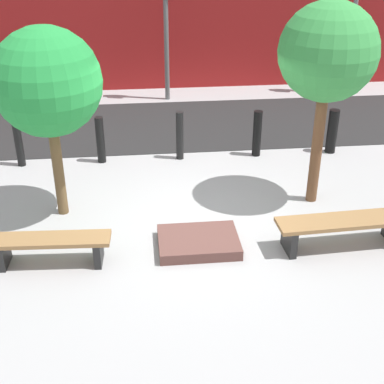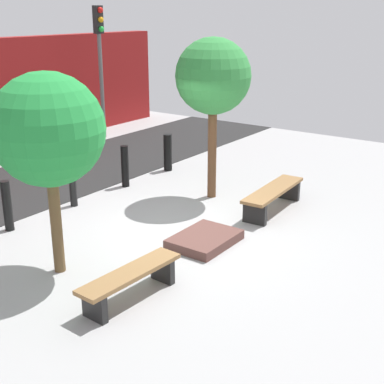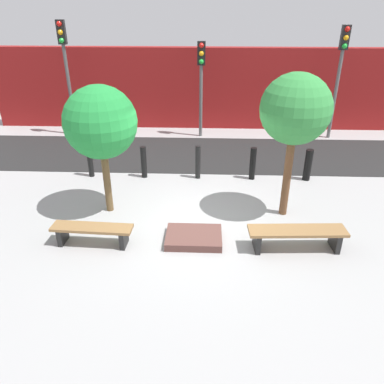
{
  "view_description": "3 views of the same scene",
  "coord_description": "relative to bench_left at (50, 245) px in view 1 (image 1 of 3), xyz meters",
  "views": [
    {
      "loc": [
        -0.78,
        -7.14,
        4.37
      ],
      "look_at": [
        -0.07,
        -0.38,
        0.79
      ],
      "focal_mm": 50.0,
      "sensor_mm": 36.0,
      "label": 1
    },
    {
      "loc": [
        -6.83,
        -5.24,
        3.76
      ],
      "look_at": [
        0.03,
        -0.34,
        0.86
      ],
      "focal_mm": 50.0,
      "sensor_mm": 36.0,
      "label": 2
    },
    {
      "loc": [
        0.23,
        -7.2,
        4.48
      ],
      "look_at": [
        -0.05,
        -0.32,
        0.99
      ],
      "focal_mm": 35.0,
      "sensor_mm": 36.0,
      "label": 3
    }
  ],
  "objects": [
    {
      "name": "building_facade",
      "position": [
        2.08,
        8.41,
        1.21
      ],
      "size": [
        16.2,
        0.5,
        3.03
      ],
      "primitive_type": "cube",
      "color": "maroon",
      "rests_on": "ground"
    },
    {
      "name": "tree_behind_left_bench",
      "position": [
        0.0,
        1.44,
        1.86
      ],
      "size": [
        1.61,
        1.61,
        2.98
      ],
      "color": "brown",
      "rests_on": "ground"
    },
    {
      "name": "bench_left",
      "position": [
        0.0,
        0.0,
        0.0
      ],
      "size": [
        1.68,
        0.47,
        0.42
      ],
      "rotation": [
        0.0,
        0.0,
        -0.05
      ],
      "color": "black",
      "rests_on": "ground"
    },
    {
      "name": "bollard_center",
      "position": [
        2.08,
        3.38,
        0.18
      ],
      "size": [
        0.14,
        0.14,
        0.97
      ],
      "primitive_type": "cylinder",
      "color": "black",
      "rests_on": "ground"
    },
    {
      "name": "ground_plane",
      "position": [
        2.08,
        0.82,
        -0.3
      ],
      "size": [
        18.0,
        18.0,
        0.0
      ],
      "primitive_type": "plane",
      "color": "#9C9C9C"
    },
    {
      "name": "bollard_far_left",
      "position": [
        -1.0,
        3.38,
        0.23
      ],
      "size": [
        0.15,
        0.15,
        1.08
      ],
      "primitive_type": "cylinder",
      "color": "black",
      "rests_on": "ground"
    },
    {
      "name": "planter_bed",
      "position": [
        2.08,
        0.2,
        -0.22
      ],
      "size": [
        1.17,
        0.86,
        0.16
      ],
      "primitive_type": "cube",
      "color": "brown",
      "rests_on": "ground"
    },
    {
      "name": "bench_right",
      "position": [
        4.15,
        0.0,
        0.03
      ],
      "size": [
        1.97,
        0.55,
        0.46
      ],
      "rotation": [
        0.0,
        0.0,
        0.05
      ],
      "color": "black",
      "rests_on": "ground"
    },
    {
      "name": "traffic_light_mid_west",
      "position": [
        2.08,
        7.19,
        2.01
      ],
      "size": [
        0.28,
        0.27,
        3.34
      ],
      "color": "#5B5B5B",
      "rests_on": "ground"
    },
    {
      "name": "bollard_right",
      "position": [
        3.61,
        3.38,
        0.16
      ],
      "size": [
        0.17,
        0.17,
        0.93
      ],
      "primitive_type": "cylinder",
      "color": "black",
      "rests_on": "ground"
    },
    {
      "name": "bollard_far_right",
      "position": [
        5.15,
        3.38,
        0.15
      ],
      "size": [
        0.21,
        0.21,
        0.9
      ],
      "primitive_type": "cylinder",
      "color": "black",
      "rests_on": "ground"
    },
    {
      "name": "tree_behind_right_bench",
      "position": [
        4.15,
        1.44,
        2.18
      ],
      "size": [
        1.51,
        1.51,
        3.26
      ],
      "color": "brown",
      "rests_on": "ground"
    },
    {
      "name": "road_strip",
      "position": [
        2.08,
        5.27,
        -0.3
      ],
      "size": [
        18.0,
        3.27,
        0.01
      ],
      "primitive_type": "cube",
      "color": "black",
      "rests_on": "ground"
    },
    {
      "name": "bollard_left",
      "position": [
        0.54,
        3.38,
        0.16
      ],
      "size": [
        0.16,
        0.16,
        0.92
      ],
      "primitive_type": "cylinder",
      "color": "black",
      "rests_on": "ground"
    }
  ]
}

